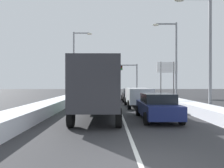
{
  "coord_description": "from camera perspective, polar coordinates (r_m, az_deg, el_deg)",
  "views": [
    {
      "loc": [
        -0.79,
        -4.91,
        2.07
      ],
      "look_at": [
        -0.47,
        23.63,
        2.03
      ],
      "focal_mm": 33.21,
      "sensor_mm": 36.0,
      "label": 1
    }
  ],
  "objects": [
    {
      "name": "ground_plane",
      "position": [
        20.38,
        1.6,
        -5.74
      ],
      "size": [
        120.0,
        120.0,
        0.0
      ],
      "primitive_type": "plane",
      "color": "#333335"
    },
    {
      "name": "box_truck_center_lane_nearest",
      "position": [
        12.2,
        -3.96,
        -0.71
      ],
      "size": [
        2.53,
        7.2,
        3.36
      ],
      "color": "#1E5633",
      "rests_on": "ground"
    },
    {
      "name": "suv_red_center_lane_third",
      "position": [
        25.95,
        -2.94,
        -2.24
      ],
      "size": [
        2.16,
        4.9,
        1.67
      ],
      "color": "maroon",
      "rests_on": "ground"
    },
    {
      "name": "street_lamp_left_mid",
      "position": [
        29.34,
        -9.85,
        6.71
      ],
      "size": [
        2.66,
        0.36,
        9.24
      ],
      "color": "gray",
      "rests_on": "ground"
    },
    {
      "name": "roadside_sign_right",
      "position": [
        33.34,
        14.96,
        3.44
      ],
      "size": [
        3.2,
        0.16,
        5.5
      ],
      "color": "#59595B",
      "rests_on": "ground"
    },
    {
      "name": "street_lamp_right_mid",
      "position": [
        23.4,
        16.44,
        7.62
      ],
      "size": [
        2.66,
        0.36,
        8.65
      ],
      "color": "gray",
      "rests_on": "ground"
    },
    {
      "name": "sedan_black_right_lane_third",
      "position": [
        24.36,
        5.11,
        -2.98
      ],
      "size": [
        2.0,
        4.5,
        1.51
      ],
      "color": "black",
      "rests_on": "ground"
    },
    {
      "name": "traffic_light_gantry",
      "position": [
        43.4,
        1.97,
        3.6
      ],
      "size": [
        10.6,
        0.47,
        6.2
      ],
      "color": "slate",
      "rests_on": "ground"
    },
    {
      "name": "lane_stripe_between_right_lane_and_center_lane",
      "position": [
        24.2,
        1.24,
        -4.81
      ],
      "size": [
        0.14,
        42.22,
        0.01
      ],
      "primitive_type": "cube",
      "color": "silver",
      "rests_on": "ground"
    },
    {
      "name": "sedan_navy_right_lane_nearest",
      "position": [
        12.2,
        12.31,
        -6.06
      ],
      "size": [
        2.0,
        4.5,
        1.51
      ],
      "color": "navy",
      "rests_on": "ground"
    },
    {
      "name": "snow_bank_right_shoulder",
      "position": [
        24.92,
        13.55,
        -3.92
      ],
      "size": [
        1.58,
        42.22,
        0.66
      ],
      "primitive_type": "cube",
      "color": "white",
      "rests_on": "ground"
    },
    {
      "name": "suv_charcoal_center_lane_second",
      "position": [
        20.05,
        -3.64,
        -2.92
      ],
      "size": [
        2.16,
        4.9,
        1.67
      ],
      "color": "#38383D",
      "rests_on": "ground"
    },
    {
      "name": "snow_bank_left_shoulder",
      "position": [
        24.58,
        -11.23,
        -3.88
      ],
      "size": [
        1.63,
        42.22,
        0.73
      ],
      "primitive_type": "cube",
      "color": "white",
      "rests_on": "ground"
    },
    {
      "name": "suv_silver_right_lane_second",
      "position": [
        18.45,
        7.2,
        -3.19
      ],
      "size": [
        2.16,
        4.9,
        1.67
      ],
      "color": "#B7BABF",
      "rests_on": "ground"
    },
    {
      "name": "street_lamp_right_near",
      "position": [
        16.23,
        24.24,
        10.16
      ],
      "size": [
        2.66,
        0.36,
        8.21
      ],
      "color": "gray",
      "rests_on": "ground"
    }
  ]
}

